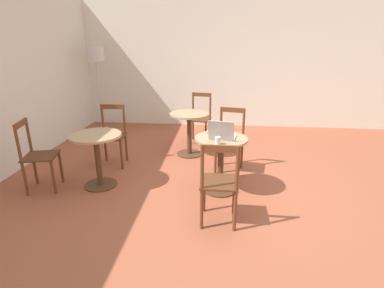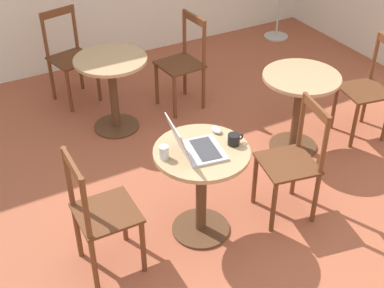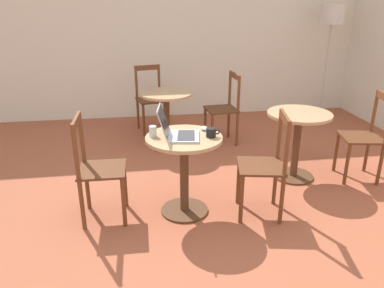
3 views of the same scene
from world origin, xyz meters
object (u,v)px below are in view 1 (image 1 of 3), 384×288
cafe_table_far (97,150)px  mug (225,130)px  cafe_table_near (221,153)px  drinking_glass (218,141)px  chair_mid_right (200,119)px  cafe_table_mid (189,125)px  floor_lamp (95,59)px  mouse (210,131)px  laptop (222,135)px  chair_far_right (113,136)px  chair_near_left (219,184)px  chair_near_right (230,140)px  chair_far_back (37,156)px

cafe_table_far → mug: 1.67m
cafe_table_near → drinking_glass: (-0.26, 0.04, 0.25)m
cafe_table_near → chair_mid_right: bearing=11.6°
cafe_table_mid → drinking_glass: 1.61m
floor_lamp → mouse: size_ratio=17.28×
cafe_table_near → laptop: (-0.06, -0.01, 0.26)m
cafe_table_mid → floor_lamp: (1.32, 2.05, 0.98)m
laptop → floor_lamp: bearing=44.5°
cafe_table_mid → mouse: mouse is taller
floor_lamp → cafe_table_far: bearing=-159.2°
cafe_table_mid → cafe_table_far: 1.66m
mouse → chair_far_right: bearing=70.3°
chair_near_left → mug: bearing=-3.2°
chair_far_right → mug: bearing=-107.0°
chair_near_right → floor_lamp: (1.89, 2.71, 1.03)m
chair_near_left → laptop: bearing=-1.8°
chair_near_left → laptop: laptop is taller
floor_lamp → cafe_table_near: bearing=-134.9°
chair_far_right → chair_near_left: bearing=-131.9°
cafe_table_far → drinking_glass: size_ratio=7.87×
chair_near_right → mouse: bearing=150.3°
floor_lamp → mouse: bearing=-134.3°
mouse → cafe_table_near: bearing=-144.3°
drinking_glass → chair_near_right: bearing=-10.6°
chair_near_right → chair_mid_right: (1.26, 0.54, 0.00)m
chair_far_back → cafe_table_far: bearing=-77.2°
cafe_table_mid → cafe_table_near: bearing=-157.3°
mug → floor_lamp: bearing=48.1°
laptop → mouse: size_ratio=3.79×
chair_far_right → mug: size_ratio=7.93×
laptop → mug: (0.28, -0.03, -0.01)m
floor_lamp → mug: floor_lamp is taller
chair_near_left → chair_far_back: 2.37m
chair_far_right → laptop: size_ratio=2.44×
cafe_table_near → mug: bearing=-10.5°
cafe_table_far → mug: size_ratio=6.18×
chair_near_left → chair_far_back: (0.56, 2.31, 0.00)m
cafe_table_mid → floor_lamp: 2.63m
chair_far_right → cafe_table_far: bearing=-175.0°
cafe_table_near → chair_far_right: bearing=65.8°
cafe_table_mid → floor_lamp: bearing=57.3°
laptop → mug: 0.28m
cafe_table_far → chair_far_right: size_ratio=0.78×
cafe_table_near → cafe_table_mid: 1.36m
cafe_table_near → chair_near_left: size_ratio=0.78×
cafe_table_far → chair_near_left: size_ratio=0.78×
chair_far_right → mouse: (-0.55, -1.52, 0.28)m
chair_near_right → mouse: 0.63m
cafe_table_far → chair_far_right: (0.76, 0.07, -0.05)m
cafe_table_near → mouse: size_ratio=7.20×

